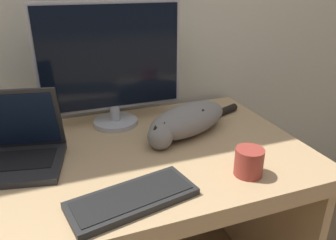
{
  "coord_description": "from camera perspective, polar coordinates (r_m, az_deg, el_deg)",
  "views": [
    {
      "loc": [
        -0.16,
        -0.6,
        1.27
      ],
      "look_at": [
        0.19,
        0.35,
        0.83
      ],
      "focal_mm": 35.0,
      "sensor_mm": 36.0,
      "label": 1
    }
  ],
  "objects": [
    {
      "name": "desk",
      "position": [
        1.22,
        -9.14,
        -12.37
      ],
      "size": [
        1.35,
        0.77,
        0.72
      ],
      "color": "tan",
      "rests_on": "ground_plane"
    },
    {
      "name": "cat",
      "position": [
        1.25,
        3.34,
        0.04
      ],
      "size": [
        0.5,
        0.31,
        0.12
      ],
      "rotation": [
        0.0,
        0.0,
        0.38
      ],
      "color": "gray",
      "rests_on": "desk"
    },
    {
      "name": "laptop",
      "position": [
        1.16,
        -25.19,
        -4.85
      ],
      "size": [
        0.34,
        0.29,
        0.25
      ],
      "rotation": [
        0.0,
        0.0,
        -0.2
      ],
      "color": "#232326",
      "rests_on": "desk"
    },
    {
      "name": "external_keyboard",
      "position": [
        0.91,
        -6.39,
        -13.44
      ],
      "size": [
        0.37,
        0.21,
        0.02
      ],
      "rotation": [
        0.0,
        0.0,
        0.2
      ],
      "color": "black",
      "rests_on": "desk"
    },
    {
      "name": "monitor",
      "position": [
        1.29,
        -9.8,
        9.49
      ],
      "size": [
        0.56,
        0.18,
        0.48
      ],
      "color": "#B2B2B7",
      "rests_on": "desk"
    },
    {
      "name": "coffee_mug",
      "position": [
        1.03,
        13.91,
        -7.1
      ],
      "size": [
        0.09,
        0.09,
        0.09
      ],
      "color": "#9E382D",
      "rests_on": "desk"
    }
  ]
}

